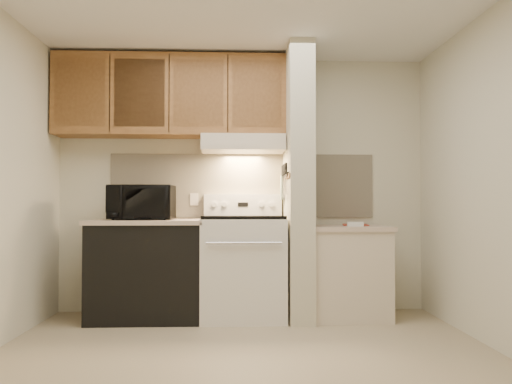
{
  "coord_description": "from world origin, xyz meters",
  "views": [
    {
      "loc": [
        -0.07,
        -3.46,
        1.05
      ],
      "look_at": [
        0.1,
        0.75,
        1.15
      ],
      "focal_mm": 35.0,
      "sensor_mm": 36.0,
      "label": 1
    }
  ],
  "objects": [
    {
      "name": "cab_gap_b",
      "position": [
        -0.69,
        1.16,
        2.08
      ],
      "size": [
        0.01,
        0.01,
        0.73
      ],
      "primitive_type": "cube",
      "color": "black",
      "rests_on": "upper_cabinets"
    },
    {
      "name": "knife_blade_d",
      "position": [
        0.38,
        1.19,
        1.22
      ],
      "size": [
        0.01,
        0.04,
        0.16
      ],
      "primitive_type": "cube",
      "color": "silver",
      "rests_on": "knife_strip"
    },
    {
      "name": "upper_cabinets",
      "position": [
        -0.69,
        1.32,
        2.08
      ],
      "size": [
        2.18,
        0.33,
        0.77
      ],
      "primitive_type": "cube",
      "color": "#905F32",
      "rests_on": "wall_back"
    },
    {
      "name": "oven_mitt",
      "position": [
        0.38,
        1.32,
        1.21
      ],
      "size": [
        0.03,
        0.1,
        0.24
      ],
      "primitive_type": "cube",
      "color": "gray",
      "rests_on": "partition_pillar"
    },
    {
      "name": "wall_right",
      "position": [
        1.8,
        0.0,
        1.25
      ],
      "size": [
        0.02,
        3.0,
        2.5
      ],
      "primitive_type": "cube",
      "color": "beige",
      "rests_on": "floor"
    },
    {
      "name": "hood_lip",
      "position": [
        0.0,
        1.07,
        1.58
      ],
      "size": [
        0.78,
        0.04,
        0.06
      ],
      "primitive_type": "cube",
      "color": "beige",
      "rests_on": "range_hood"
    },
    {
      "name": "range_knob_left_outer",
      "position": [
        -0.28,
        1.4,
        1.05
      ],
      "size": [
        0.05,
        0.02,
        0.05
      ],
      "primitive_type": "cylinder",
      "rotation": [
        1.57,
        0.0,
        0.0
      ],
      "color": "silver",
      "rests_on": "range_backguard"
    },
    {
      "name": "microwave",
      "position": [
        -0.93,
        1.15,
        1.07
      ],
      "size": [
        0.57,
        0.39,
        0.32
      ],
      "primitive_type": "imported",
      "rotation": [
        0.0,
        0.0,
        -0.01
      ],
      "color": "black",
      "rests_on": "left_countertop"
    },
    {
      "name": "range_display",
      "position": [
        0.0,
        1.4,
        1.05
      ],
      "size": [
        0.1,
        0.01,
        0.04
      ],
      "primitive_type": "cube",
      "color": "black",
      "rests_on": "range_backguard"
    },
    {
      "name": "cab_door_b",
      "position": [
        -0.96,
        1.17,
        2.08
      ],
      "size": [
        0.46,
        0.01,
        0.63
      ],
      "primitive_type": "cube",
      "color": "#905F32",
      "rests_on": "upper_cabinets"
    },
    {
      "name": "cab_door_a",
      "position": [
        -1.51,
        1.17,
        2.08
      ],
      "size": [
        0.46,
        0.01,
        0.63
      ],
      "primitive_type": "cube",
      "color": "#905F32",
      "rests_on": "upper_cabinets"
    },
    {
      "name": "knife_blade_c",
      "position": [
        0.38,
        1.1,
        1.2
      ],
      "size": [
        0.01,
        0.04,
        0.2
      ],
      "primitive_type": "cube",
      "color": "silver",
      "rests_on": "knife_strip"
    },
    {
      "name": "cab_door_d",
      "position": [
        0.13,
        1.17,
        2.08
      ],
      "size": [
        0.46,
        0.01,
        0.63
      ],
      "primitive_type": "cube",
      "color": "#905F32",
      "rests_on": "upper_cabinets"
    },
    {
      "name": "right_cab_base",
      "position": [
        0.97,
        1.15,
        0.4
      ],
      "size": [
        0.7,
        0.6,
        0.81
      ],
      "primitive_type": "cube",
      "color": "beige",
      "rests_on": "floor"
    },
    {
      "name": "cab_gap_c",
      "position": [
        -0.14,
        1.16,
        2.08
      ],
      "size": [
        0.01,
        0.01,
        0.73
      ],
      "primitive_type": "cube",
      "color": "black",
      "rests_on": "upper_cabinets"
    },
    {
      "name": "white_box",
      "position": [
        1.02,
        1.05,
        0.87
      ],
      "size": [
        0.16,
        0.12,
        0.04
      ],
      "primitive_type": "cube",
      "rotation": [
        0.0,
        0.0,
        -0.16
      ],
      "color": "white",
      "rests_on": "right_countertop"
    },
    {
      "name": "knife_handle_c",
      "position": [
        0.38,
        1.09,
        1.37
      ],
      "size": [
        0.02,
        0.02,
        0.1
      ],
      "primitive_type": "cylinder",
      "color": "black",
      "rests_on": "knife_strip"
    },
    {
      "name": "knife_handle_b",
      "position": [
        0.38,
        1.01,
        1.37
      ],
      "size": [
        0.02,
        0.02,
        0.1
      ],
      "primitive_type": "cylinder",
      "color": "black",
      "rests_on": "knife_strip"
    },
    {
      "name": "right_countertop",
      "position": [
        0.97,
        1.15,
        0.83
      ],
      "size": [
        0.74,
        0.64,
        0.04
      ],
      "primitive_type": "cube",
      "color": "beige",
      "rests_on": "right_cab_base"
    },
    {
      "name": "pillar_trim",
      "position": [
        0.39,
        1.15,
        1.3
      ],
      "size": [
        0.01,
        0.7,
        0.04
      ],
      "primitive_type": "cube",
      "color": "#905F32",
      "rests_on": "partition_pillar"
    },
    {
      "name": "wall_back",
      "position": [
        0.0,
        1.5,
        1.25
      ],
      "size": [
        3.6,
        2.5,
        0.02
      ],
      "primitive_type": "cube",
      "rotation": [
        1.57,
        0.0,
        0.0
      ],
      "color": "beige",
      "rests_on": "floor"
    },
    {
      "name": "knife_strip",
      "position": [
        0.39,
        1.1,
        1.32
      ],
      "size": [
        0.02,
        0.42,
        0.04
      ],
      "primitive_type": "cube",
      "color": "black",
      "rests_on": "partition_pillar"
    },
    {
      "name": "outlet",
      "position": [
        -0.48,
        1.48,
        1.1
      ],
      "size": [
        0.08,
        0.01,
        0.12
      ],
      "primitive_type": "cube",
      "color": "beige",
      "rests_on": "backsplash"
    },
    {
      "name": "knife_handle_a",
      "position": [
        0.38,
        0.93,
        1.37
      ],
      "size": [
        0.02,
        0.02,
        0.1
      ],
      "primitive_type": "cylinder",
      "color": "black",
      "rests_on": "knife_strip"
    },
    {
      "name": "knife_handle_e",
      "position": [
        0.38,
        1.27,
        1.37
      ],
      "size": [
        0.02,
        0.02,
        0.1
      ],
      "primitive_type": "cylinder",
      "color": "black",
      "rests_on": "knife_strip"
    },
    {
      "name": "cooktop",
      "position": [
        0.0,
        1.16,
        0.94
      ],
      "size": [
        0.74,
        0.64,
        0.03
      ],
      "primitive_type": "cube",
      "color": "black",
      "rests_on": "range_body"
    },
    {
      "name": "oven_handle",
      "position": [
        0.0,
        0.8,
        0.72
      ],
      "size": [
        0.65,
        0.02,
        0.02
      ],
      "primitive_type": "cylinder",
      "rotation": [
        0.0,
        1.57,
        0.0
      ],
      "color": "silver",
      "rests_on": "range_body"
    },
    {
      "name": "partition_pillar",
      "position": [
        0.51,
        1.15,
        1.25
      ],
      "size": [
        0.22,
        0.7,
        2.5
      ],
      "primitive_type": "cube",
      "color": "beige",
      "rests_on": "floor"
    },
    {
      "name": "knife_blade_b",
      "position": [
        0.38,
        1.03,
        1.21
      ],
      "size": [
        0.01,
        0.04,
        0.18
      ],
      "primitive_type": "cube",
      "color": "silver",
      "rests_on": "knife_strip"
    },
    {
      "name": "red_folder",
      "position": [
        1.07,
        1.25,
        0.86
      ],
      "size": [
        0.28,
        0.35,
        0.01
      ],
      "primitive_type": "cube",
      "rotation": [
        0.0,
        0.0,
        -0.17
      ],
      "color": "#983423",
      "rests_on": "right_countertop"
    },
    {
      "name": "floor",
      "position": [
        0.0,
        0.0,
        0.0
      ],
      "size": [
        3.6,
        3.6,
        0.0
      ],
      "primitive_type": "plane",
      "color": "tan",
      "rests_on": "ground"
    },
    {
      "name": "range_knob_right_inner",
      "position": [
        0.18,
        1.4,
        1.05
      ],
      "size": [
        0.05,
        0.02,
        0.05
      ],
      "primitive_type": "cylinder",
      "rotation": [
        1.57,
        0.0,
        0.0
      ],
      "color": "silver",
      "rests_on": "range_backguard"
    },
    {
      "name": "spoon_rest",
      "position": [
        -1.05,
        1.29,
        0.92
      ],
      "size": [
        0.21,
        0.11,
        0.01
      ],
      "primitive_type": "cube",
      "rotation": [
        0.0,
        0.0,
        0.25
      ],
      "color": "black",
      "rests_on": "left_countertop"
    },
    {
      "name": "left_countertop",
      "position": [
        -0.88,
        1.17,
        0.89
      ],
      "size": [
        1.04,
        0.67,
        0.04
      ],
      "primitive_type": "cube",
      "color": "beige",
      "rests_on": "dishwasher_front"
    },
    {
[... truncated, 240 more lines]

